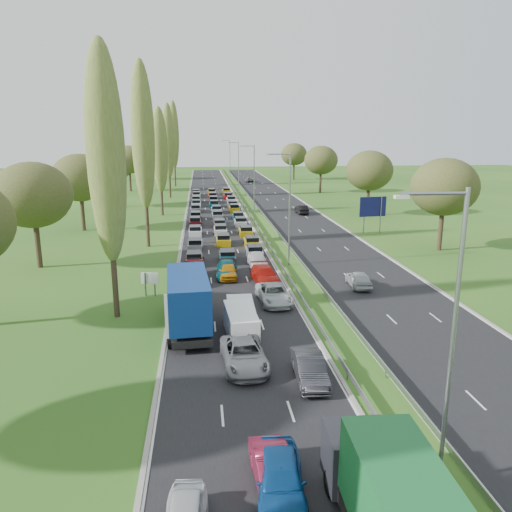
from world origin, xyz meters
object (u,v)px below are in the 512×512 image
info_sign (150,281)px  near_car_3 (195,271)px  white_van_front (241,316)px  blue_lorry (189,300)px  near_car_2 (195,276)px  direction_sign (373,208)px  white_van_rear (241,322)px

info_sign → near_car_3: bearing=50.5°
near_car_3 → white_van_front: 13.59m
blue_lorry → near_car_3: bearing=85.0°
white_van_front → near_car_2: bearing=107.0°
near_car_3 → info_sign: bearing=-128.9°
near_car_3 → info_sign: info_sign is taller
near_car_3 → direction_sign: size_ratio=1.04×
near_car_3 → direction_sign: (24.94, 20.74, 2.76)m
near_car_2 → white_van_front: 12.50m
white_van_rear → blue_lorry: bearing=149.3°
near_car_2 → direction_sign: (24.93, 21.88, 2.90)m
near_car_2 → white_van_front: (3.38, -12.03, 0.33)m
near_car_2 → near_car_3: bearing=87.7°
near_car_3 → near_car_2: bearing=-89.0°
info_sign → blue_lorry: bearing=-65.9°
near_car_3 → direction_sign: direction_sign is taller
near_car_3 → white_van_rear: bearing=-76.6°
near_car_2 → info_sign: bearing=-140.2°
near_car_2 → white_van_front: bearing=-77.0°
near_car_2 → info_sign: 5.30m
near_car_3 → white_van_rear: 14.84m
blue_lorry → info_sign: 8.71m
white_van_front → white_van_rear: white_van_rear is taller
blue_lorry → white_van_front: bearing=-12.2°
near_car_2 → near_car_3: size_ratio=0.86×
white_van_front → direction_sign: direction_sign is taller
blue_lorry → white_van_rear: blue_lorry is taller
near_car_2 → blue_lorry: size_ratio=0.47×
near_car_3 → white_van_front: bearing=-74.9°
white_van_rear → info_sign: (-7.15, 9.79, 0.36)m
info_sign → direction_sign: 38.48m
near_car_2 → blue_lorry: bearing=-94.4°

